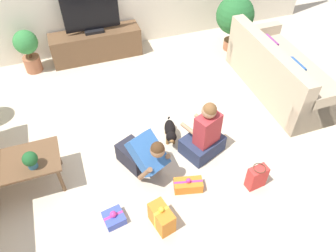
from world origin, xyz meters
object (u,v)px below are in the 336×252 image
(potted_plant_back_left, at_px, (28,48))
(gift_box_c, at_px, (162,218))
(tv_console, at_px, (96,45))
(tabletop_plant, at_px, (30,160))
(gift_box_b, at_px, (188,185))
(dog, at_px, (170,131))
(sofa_right, at_px, (280,74))
(tv, at_px, (91,13))
(person_sitting, at_px, (204,136))
(potted_plant_corner_right, at_px, (235,17))
(gift_box_a, at_px, (114,218))
(gift_bag_a, at_px, (257,177))
(person_kneeling, at_px, (143,154))
(coffee_table, at_px, (21,165))

(potted_plant_back_left, height_order, gift_box_c, potted_plant_back_left)
(tv_console, bearing_deg, tabletop_plant, -113.82)
(tv_console, bearing_deg, gift_box_b, -81.43)
(dog, height_order, gift_box_b, dog)
(sofa_right, height_order, tv, tv)
(person_sitting, bearing_deg, potted_plant_back_left, -75.45)
(potted_plant_corner_right, distance_m, gift_box_a, 4.12)
(sofa_right, relative_size, gift_box_b, 5.43)
(potted_plant_corner_right, bearing_deg, tabletop_plant, -149.53)
(dog, xyz_separation_m, gift_box_b, (-0.06, -0.82, -0.13))
(sofa_right, relative_size, tv_console, 1.29)
(potted_plant_back_left, bearing_deg, gift_bag_a, -54.68)
(dog, distance_m, tabletop_plant, 1.80)
(potted_plant_corner_right, height_order, tabletop_plant, potted_plant_corner_right)
(dog, bearing_deg, gift_bag_a, -40.55)
(tv, height_order, gift_box_a, tv)
(gift_box_c, xyz_separation_m, tabletop_plant, (-1.23, 0.93, 0.43))
(tv_console, distance_m, gift_box_b, 3.32)
(gift_box_a, relative_size, gift_box_b, 0.68)
(dog, relative_size, gift_box_a, 1.95)
(person_kneeling, bearing_deg, sofa_right, -5.28)
(gift_box_b, relative_size, gift_bag_a, 1.08)
(tv_console, bearing_deg, gift_bag_a, -69.67)
(sofa_right, height_order, gift_box_a, sofa_right)
(coffee_table, xyz_separation_m, tv, (1.34, 2.57, 0.45))
(tv, height_order, potted_plant_corner_right, tv)
(sofa_right, distance_m, tabletop_plant, 3.88)
(potted_plant_corner_right, bearing_deg, gift_box_a, -135.70)
(sofa_right, relative_size, potted_plant_back_left, 2.70)
(tv, distance_m, dog, 2.60)
(gift_box_b, bearing_deg, gift_bag_a, -15.70)
(tv_console, distance_m, person_sitting, 2.92)
(tv, bearing_deg, person_kneeling, -88.83)
(gift_box_b, distance_m, tabletop_plant, 1.85)
(potted_plant_back_left, bearing_deg, sofa_right, -26.61)
(potted_plant_back_left, xyz_separation_m, potted_plant_corner_right, (3.61, -0.50, 0.20))
(potted_plant_corner_right, bearing_deg, person_kneeling, -136.60)
(potted_plant_corner_right, height_order, person_sitting, potted_plant_corner_right)
(tv, height_order, tabletop_plant, tv)
(coffee_table, bearing_deg, tv, 62.47)
(sofa_right, height_order, gift_box_c, sofa_right)
(person_sitting, bearing_deg, potted_plant_corner_right, -147.28)
(coffee_table, bearing_deg, gift_box_b, -20.92)
(tv, xyz_separation_m, person_kneeling, (0.06, -2.82, -0.54))
(gift_box_c, distance_m, gift_bag_a, 1.27)
(sofa_right, height_order, dog, sofa_right)
(gift_box_b, xyz_separation_m, tabletop_plant, (-1.69, 0.57, 0.51))
(sofa_right, height_order, person_sitting, person_sitting)
(sofa_right, height_order, tabletop_plant, sofa_right)
(potted_plant_back_left, height_order, potted_plant_corner_right, potted_plant_corner_right)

